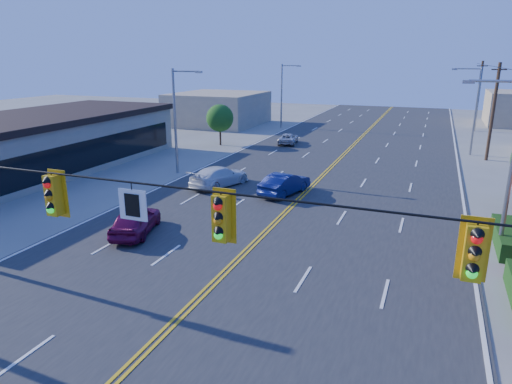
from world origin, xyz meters
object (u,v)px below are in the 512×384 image
(car_silver, at_px, (288,139))
(car_white, at_px, (219,177))
(car_blue, at_px, (285,185))
(car_magenta, at_px, (136,221))
(signal_span, at_px, (90,220))

(car_silver, bearing_deg, car_white, 81.95)
(car_white, height_order, car_silver, car_white)
(car_blue, bearing_deg, car_white, 11.36)
(car_white, bearing_deg, car_silver, -71.69)
(car_magenta, bearing_deg, signal_span, 105.22)
(car_blue, bearing_deg, car_magenta, 76.57)
(signal_span, relative_size, car_magenta, 5.85)
(car_magenta, xyz_separation_m, car_blue, (4.96, 9.50, 0.01))
(car_magenta, height_order, car_white, car_magenta)
(car_silver, bearing_deg, car_blue, 97.33)
(car_blue, distance_m, car_silver, 18.48)
(car_white, bearing_deg, car_magenta, 106.53)
(signal_span, bearing_deg, car_magenta, 121.69)
(car_magenta, relative_size, car_silver, 1.06)
(signal_span, xyz_separation_m, car_blue, (-1.09, 19.28, -4.17))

